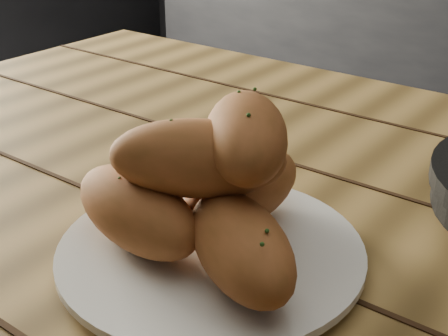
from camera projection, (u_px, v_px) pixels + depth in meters
floor at (212, 334)px, 1.60m from camera, size 4.00×4.00×0.00m
table at (329, 296)px, 0.68m from camera, size 1.59×0.96×0.75m
plate at (211, 253)px, 0.58m from camera, size 0.28×0.28×0.02m
bread_rolls at (211, 188)px, 0.55m from camera, size 0.28×0.23×0.14m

